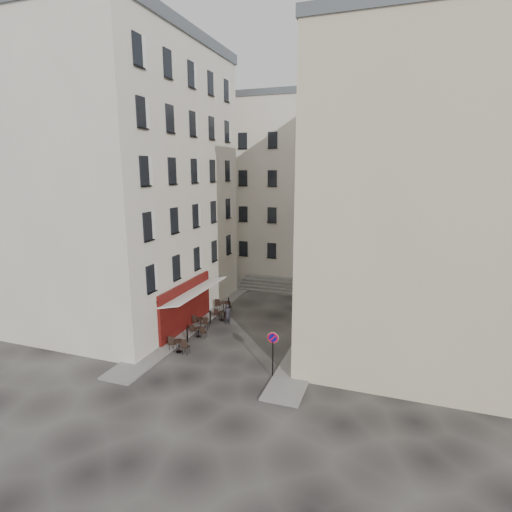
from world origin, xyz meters
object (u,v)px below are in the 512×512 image
at_px(bistro_table_a, 179,345).
at_px(pedestrian, 227,314).
at_px(no_parking_sign, 273,346).
at_px(bistro_table_b, 199,331).

height_order(bistro_table_a, pedestrian, pedestrian).
distance_m(no_parking_sign, bistro_table_a, 6.68).
height_order(bistro_table_a, bistro_table_b, bistro_table_a).
xyz_separation_m(bistro_table_a, bistro_table_b, (0.03, 2.54, -0.08)).
xyz_separation_m(bistro_table_a, pedestrian, (0.96, 5.38, 0.27)).
bearing_deg(no_parking_sign, pedestrian, 127.32).
distance_m(bistro_table_a, bistro_table_b, 2.54).
bearing_deg(pedestrian, no_parking_sign, 114.02).
distance_m(no_parking_sign, pedestrian, 8.52).
bearing_deg(no_parking_sign, bistro_table_a, 167.64).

